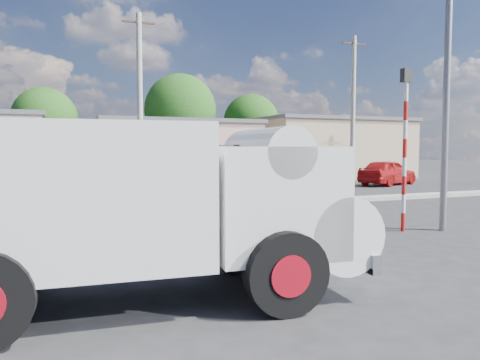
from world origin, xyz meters
name	(u,v)px	position (x,y,z in m)	size (l,w,h in m)	color
ground_plane	(333,253)	(0.00, 0.00, 0.00)	(120.00, 120.00, 0.00)	#29292B
median	(214,206)	(0.00, 8.00, 0.08)	(40.00, 0.80, 0.16)	#99968E
truck	(154,205)	(-4.24, -1.75, 1.44)	(6.45, 2.90, 2.60)	black
bicycle	(312,218)	(0.55, 1.82, 0.48)	(0.63, 1.82, 0.95)	black
cyclist	(312,205)	(0.55, 1.82, 0.79)	(0.58, 0.38, 1.58)	white
car_cream	(264,175)	(5.19, 14.77, 0.75)	(1.59, 4.55, 1.50)	silver
car_red	(388,172)	(13.22, 14.31, 0.77)	(1.83, 4.54, 1.55)	#AF1414
traffic_pole	(405,135)	(3.20, 1.50, 2.59)	(0.28, 0.18, 4.36)	red
streetlight	(443,46)	(4.14, 1.20, 4.96)	(2.34, 0.22, 9.00)	slate
building_row	(161,150)	(1.10, 22.00, 2.13)	(37.80, 7.30, 4.44)	beige
tree_row	(98,114)	(-2.27, 28.62, 4.83)	(34.13, 7.32, 8.10)	#38281E
utility_poles	(251,109)	(3.25, 12.00, 4.07)	(35.40, 0.24, 8.00)	#99968E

